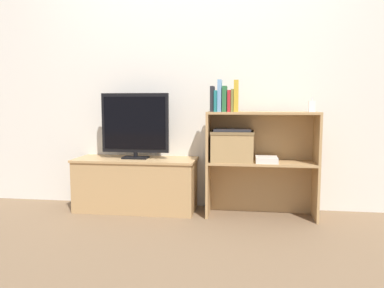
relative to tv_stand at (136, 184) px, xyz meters
name	(u,v)px	position (x,y,z in m)	size (l,w,h in m)	color
ground_plane	(189,219)	(0.51, -0.20, -0.23)	(16.00, 16.00, 0.00)	brown
wall_back	(196,75)	(0.51, 0.23, 0.97)	(10.00, 0.05, 2.40)	silver
tv_stand	(136,184)	(0.00, 0.00, 0.00)	(1.06, 0.41, 0.46)	tan
tv	(135,124)	(0.00, 0.00, 0.53)	(0.59, 0.14, 0.57)	black
bookshelf_lower_tier	(261,180)	(1.09, 0.01, 0.06)	(0.90, 0.30, 0.46)	tan
bookshelf_upper_tier	(262,129)	(1.09, 0.01, 0.50)	(0.90, 0.30, 0.41)	tan
book_charcoal	(212,99)	(0.68, -0.10, 0.75)	(0.03, 0.12, 0.21)	#232328
book_teal	(216,101)	(0.71, -0.10, 0.73)	(0.02, 0.15, 0.17)	#1E7075
book_skyblue	(220,96)	(0.74, -0.10, 0.77)	(0.03, 0.12, 0.26)	#709ECC
book_forest	(225,99)	(0.78, -0.10, 0.75)	(0.04, 0.14, 0.21)	#286638
book_crimson	(229,101)	(0.82, -0.10, 0.73)	(0.03, 0.15, 0.17)	#B22328
book_olive	(232,101)	(0.84, -0.10, 0.73)	(0.02, 0.13, 0.18)	olive
book_mustard	(236,96)	(0.87, -0.10, 0.77)	(0.04, 0.12, 0.25)	gold
baby_monitor	(312,106)	(1.47, -0.05, 0.69)	(0.05, 0.04, 0.12)	white
storage_basket_left	(232,145)	(0.85, -0.06, 0.37)	(0.35, 0.27, 0.25)	tan
laptop	(233,130)	(0.85, -0.06, 0.49)	(0.30, 0.24, 0.02)	#2D2D33
magazine_stack	(266,160)	(1.12, -0.08, 0.26)	(0.18, 0.21, 0.04)	silver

